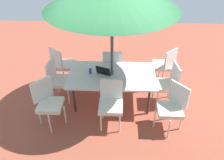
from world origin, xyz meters
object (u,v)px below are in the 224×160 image
object	(u,v)px
chair_east	(59,78)
cup	(90,71)
chair_west	(168,83)
chair_north	(111,102)
chair_northeast	(48,101)
dining_table	(112,76)
chair_northwest	(172,106)
laptop	(104,72)
chair_southeast	(62,64)
chair_south	(112,65)
chair_southwest	(165,64)

from	to	relation	value
chair_east	cup	size ratio (longest dim) A/B	8.65
chair_west	chair_north	bearing A→B (deg)	-66.85
chair_northeast	chair_east	bearing A→B (deg)	38.94
chair_west	cup	xyz separation A→B (m)	(1.67, -0.03, 0.23)
dining_table	cup	bearing A→B (deg)	-3.14
chair_northwest	laptop	world-z (taller)	chair_northwest
chair_southeast	chair_northeast	size ratio (longest dim) A/B	1.00
chair_north	cup	world-z (taller)	chair_north
chair_south	chair_northeast	xyz separation A→B (m)	(1.18, 1.42, 0.00)
chair_southeast	chair_northeast	distance (m)	1.43
chair_northeast	chair_southwest	bearing A→B (deg)	-17.46
dining_table	chair_southwest	world-z (taller)	chair_southwest
chair_east	chair_southeast	xyz separation A→B (m)	(0.06, -0.64, 0.00)
dining_table	laptop	xyz separation A→B (m)	(0.16, -0.02, 0.09)
chair_northwest	chair_northeast	bearing A→B (deg)	-131.55
chair_east	chair_west	world-z (taller)	same
chair_south	cup	distance (m)	0.82
chair_northwest	chair_west	world-z (taller)	same
dining_table	chair_north	bearing A→B (deg)	90.84
dining_table	chair_north	xyz separation A→B (m)	(-0.01, 0.71, -0.12)
chair_northeast	cup	bearing A→B (deg)	-3.27
chair_west	chair_southeast	bearing A→B (deg)	-112.99
chair_southeast	laptop	distance (m)	1.29
chair_northeast	chair_north	bearing A→B (deg)	-47.65
chair_northwest	chair_northeast	distance (m)	2.38
cup	chair_north	bearing A→B (deg)	123.06
dining_table	laptop	size ratio (longest dim) A/B	4.80
dining_table	chair_east	world-z (taller)	chair_east
chair_southeast	cup	size ratio (longest dim) A/B	8.65
chair_east	chair_west	xyz separation A→B (m)	(-2.39, 0.05, 0.00)
dining_table	chair_east	size ratio (longest dim) A/B	1.90
chair_east	chair_south	size ratio (longest dim) A/B	1.00
chair_north	chair_southeast	bearing A→B (deg)	132.73
chair_southwest	chair_northeast	size ratio (longest dim) A/B	1.00
chair_south	chair_west	world-z (taller)	same
chair_southeast	chair_northeast	bearing A→B (deg)	132.65
chair_southwest	chair_south	xyz separation A→B (m)	(1.28, 0.10, 0.00)
chair_southwest	chair_southeast	world-z (taller)	same
chair_southwest	laptop	xyz separation A→B (m)	(1.41, 0.76, 0.22)
chair_northwest	laptop	distance (m)	1.57
chair_southeast	chair_northwest	bearing A→B (deg)	-169.97
chair_southeast	cup	bearing A→B (deg)	-179.08
chair_east	chair_northeast	size ratio (longest dim) A/B	1.00
dining_table	chair_west	size ratio (longest dim) A/B	1.90
chair_southeast	chair_south	world-z (taller)	same
chair_northwest	chair_northeast	world-z (taller)	same
chair_southeast	chair_north	bearing A→B (deg)	173.17
chair_northwest	chair_east	bearing A→B (deg)	-149.90
laptop	chair_north	bearing A→B (deg)	124.47
chair_west	chair_north	distance (m)	1.38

